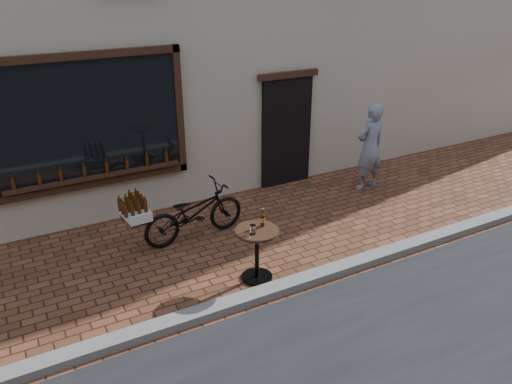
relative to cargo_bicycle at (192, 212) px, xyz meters
name	(u,v)px	position (x,y,z in m)	size (l,w,h in m)	color
ground	(298,296)	(0.67, -2.19, -0.48)	(90.00, 90.00, 0.00)	#4D2A19
kerb	(290,285)	(0.67, -1.99, -0.42)	(90.00, 0.25, 0.12)	slate
cargo_bicycle	(192,212)	(0.00, 0.00, 0.00)	(2.12, 0.77, 1.00)	black
bistro_table	(257,244)	(0.38, -1.54, 0.09)	(0.62, 0.62, 1.07)	black
pedestrian	(370,147)	(3.90, 0.25, 0.41)	(0.64, 0.42, 1.76)	gray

